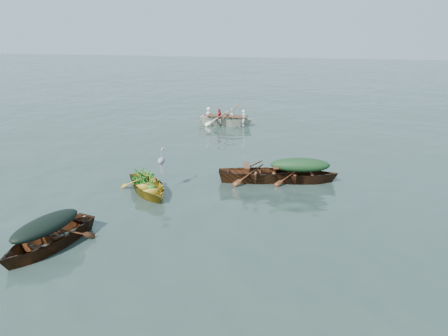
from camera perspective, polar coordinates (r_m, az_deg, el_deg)
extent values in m
plane|color=#2C3D36|center=(14.81, 2.14, -3.61)|extent=(140.00, 140.00, 0.00)
imported|color=#BF8C25|center=(15.26, -9.90, -3.21)|extent=(3.23, 3.45, 0.90)
imported|color=#472210|center=(12.31, -21.92, -9.69)|extent=(2.20, 4.03, 0.96)
imported|color=#4A2A11|center=(16.32, 9.80, -1.80)|extent=(4.08, 1.91, 0.89)
imported|color=#5D3017|center=(16.21, 4.79, -1.73)|extent=(4.46, 2.24, 0.99)
imported|color=white|center=(25.43, 0.26, 5.59)|extent=(4.52, 1.55, 1.07)
ellipsoid|color=black|center=(12.02, -22.29, -6.81)|extent=(1.21, 2.22, 0.40)
ellipsoid|color=#183C1B|center=(16.10, 9.93, 0.56)|extent=(2.24, 1.05, 0.52)
imported|color=#37731E|center=(15.52, -10.56, 0.05)|extent=(1.12, 1.14, 0.60)
imported|color=white|center=(25.25, 0.26, 7.62)|extent=(3.18, 1.35, 0.76)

